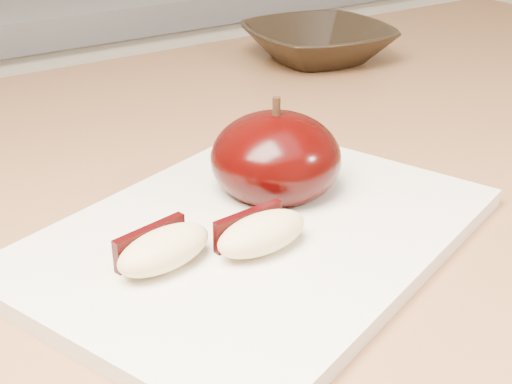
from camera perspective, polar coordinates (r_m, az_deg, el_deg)
cutting_board at (r=0.46m, az=0.00°, el=-3.47°), size 0.35×0.30×0.01m
apple_half at (r=0.49m, az=1.59°, el=2.72°), size 0.11×0.11×0.08m
apple_wedge_a at (r=0.41m, az=-7.48°, el=-4.50°), size 0.07×0.04×0.02m
apple_wedge_b at (r=0.42m, az=0.36°, el=-3.26°), size 0.06×0.04×0.02m
bowl at (r=0.85m, az=4.96°, el=11.80°), size 0.19×0.19×0.04m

